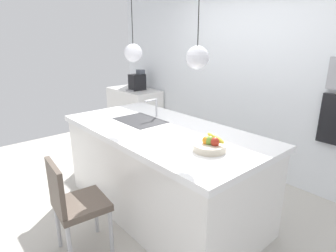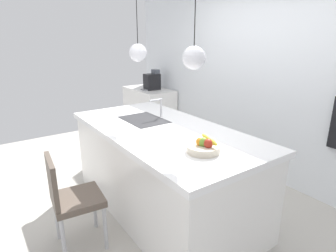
{
  "view_description": "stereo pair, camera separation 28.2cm",
  "coord_description": "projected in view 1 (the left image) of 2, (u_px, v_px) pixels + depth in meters",
  "views": [
    {
      "loc": [
        2.14,
        -1.77,
        1.85
      ],
      "look_at": [
        0.1,
        0.0,
        1.0
      ],
      "focal_mm": 30.02,
      "sensor_mm": 36.0,
      "label": 1
    },
    {
      "loc": [
        2.31,
        -1.54,
        1.85
      ],
      "look_at": [
        0.1,
        0.0,
        1.0
      ],
      "focal_mm": 30.02,
      "sensor_mm": 36.0,
      "label": 2
    }
  ],
  "objects": [
    {
      "name": "side_counter",
      "position": [
        134.0,
        111.0,
        5.6
      ],
      "size": [
        1.1,
        0.6,
        0.89
      ],
      "primitive_type": "cube",
      "color": "white",
      "rests_on": "ground"
    },
    {
      "name": "coffee_machine",
      "position": [
        137.0,
        82.0,
        5.32
      ],
      "size": [
        0.2,
        0.35,
        0.38
      ],
      "color": "black",
      "rests_on": "side_counter"
    },
    {
      "name": "sink_basin",
      "position": [
        140.0,
        121.0,
        3.19
      ],
      "size": [
        0.56,
        0.4,
        0.02
      ],
      "primitive_type": "cube",
      "color": "#2D2D30",
      "rests_on": "kitchen_island"
    },
    {
      "name": "faucet",
      "position": [
        155.0,
        105.0,
        3.28
      ],
      "size": [
        0.02,
        0.17,
        0.22
      ],
      "color": "silver",
      "rests_on": "kitchen_island"
    },
    {
      "name": "chair_near",
      "position": [
        74.0,
        202.0,
        2.38
      ],
      "size": [
        0.45,
        0.46,
        0.9
      ],
      "color": "brown",
      "rests_on": "ground"
    },
    {
      "name": "back_wall",
      "position": [
        254.0,
        80.0,
        3.84
      ],
      "size": [
        6.0,
        0.1,
        2.6
      ],
      "primitive_type": "cube",
      "color": "white",
      "rests_on": "ground"
    },
    {
      "name": "kitchen_island",
      "position": [
        162.0,
        170.0,
        3.06
      ],
      "size": [
        2.3,
        1.15,
        0.95
      ],
      "color": "white",
      "rests_on": "ground"
    },
    {
      "name": "pendant_light_right",
      "position": [
        197.0,
        57.0,
        2.35
      ],
      "size": [
        0.2,
        0.2,
        0.8
      ],
      "color": "silver"
    },
    {
      "name": "fruit_bowl",
      "position": [
        210.0,
        145.0,
        2.33
      ],
      "size": [
        0.28,
        0.28,
        0.15
      ],
      "color": "beige",
      "rests_on": "kitchen_island"
    },
    {
      "name": "floor",
      "position": [
        162.0,
        207.0,
        3.2
      ],
      "size": [
        6.6,
        6.6,
        0.0
      ],
      "primitive_type": "plane",
      "color": "#BCB7AD",
      "rests_on": "ground"
    },
    {
      "name": "pendant_light_left",
      "position": [
        133.0,
        53.0,
        3.03
      ],
      "size": [
        0.2,
        0.2,
        0.8
      ],
      "color": "silver"
    }
  ]
}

